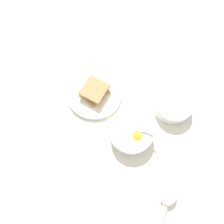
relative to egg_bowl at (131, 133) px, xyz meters
name	(u,v)px	position (x,y,z in m)	size (l,w,h in m)	color
ground_plane	(140,131)	(0.04, 0.01, -0.03)	(3.00, 3.00, 0.00)	silver
egg_bowl	(131,133)	(0.00, 0.00, 0.00)	(0.16, 0.16, 0.08)	white
toast_plate	(95,94)	(-0.13, 0.17, -0.02)	(0.22, 0.22, 0.02)	white
toast_sandwich	(94,91)	(-0.13, 0.17, 0.01)	(0.13, 0.12, 0.03)	#9E7042
soup_spoon	(168,198)	(0.10, -0.23, -0.01)	(0.10, 0.14, 0.03)	white
congee_bowl	(173,105)	(0.17, 0.10, 0.00)	(0.14, 0.14, 0.05)	white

